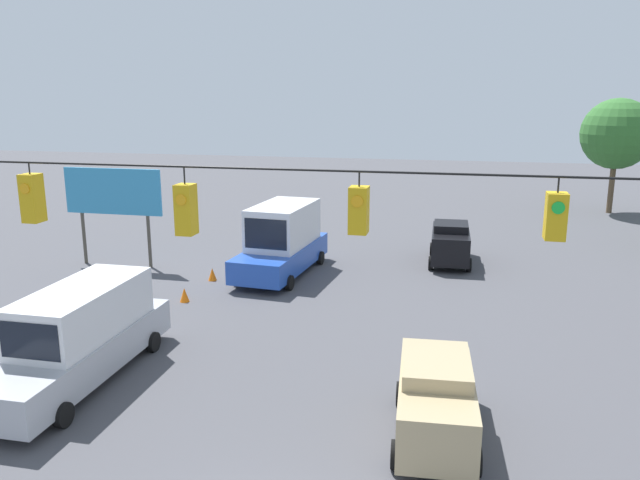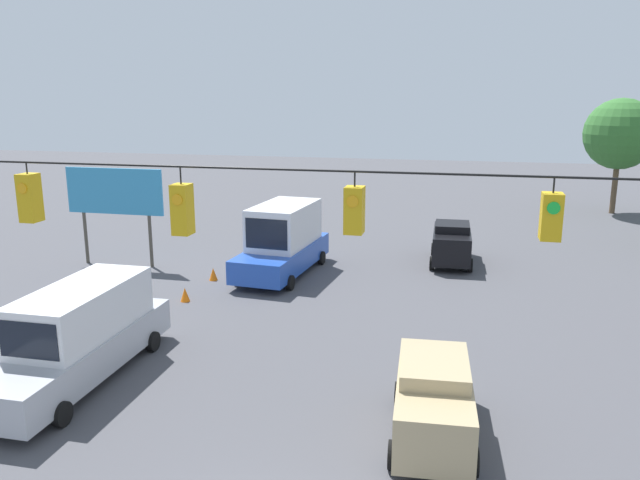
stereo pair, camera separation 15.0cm
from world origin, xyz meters
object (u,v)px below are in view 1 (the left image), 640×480
overhead_signal_span (265,280)px  traffic_cone_nearest (68,380)px  sedan_tan_crossing_near (436,398)px  sedan_black_oncoming_deep (450,242)px  box_truck_blue_withflow_far (282,240)px  roadside_billboard (113,196)px  box_truck_silver_parked_shoulder (81,335)px  traffic_cone_second (122,343)px  traffic_cone_third (157,314)px  tree_horizon_right (617,134)px  traffic_cone_fifth (212,274)px  traffic_cone_fourth (184,295)px

overhead_signal_span → traffic_cone_nearest: 9.09m
sedan_tan_crossing_near → sedan_black_oncoming_deep: bearing=-90.1°
box_truck_blue_withflow_far → sedan_black_oncoming_deep: 8.26m
roadside_billboard → box_truck_silver_parked_shoulder: bearing=116.0°
traffic_cone_second → traffic_cone_third: same height
tree_horizon_right → roadside_billboard: bearing=37.1°
tree_horizon_right → traffic_cone_nearest: bearing=57.1°
box_truck_silver_parked_shoulder → traffic_cone_nearest: size_ratio=13.02×
box_truck_silver_parked_shoulder → traffic_cone_nearest: 1.30m
traffic_cone_third → traffic_cone_fifth: size_ratio=1.00×
overhead_signal_span → traffic_cone_fifth: (7.09, -14.38, -4.48)m
box_truck_blue_withflow_far → box_truck_silver_parked_shoulder: (2.61, 11.78, -0.21)m
overhead_signal_span → roadside_billboard: size_ratio=4.65×
traffic_cone_fourth → box_truck_silver_parked_shoulder: bearing=90.6°
box_truck_blue_withflow_far → traffic_cone_second: box_truck_blue_withflow_far is taller
box_truck_silver_parked_shoulder → traffic_cone_fourth: 7.08m
sedan_tan_crossing_near → tree_horizon_right: (-10.53, -32.05, 4.39)m
sedan_tan_crossing_near → traffic_cone_third: sedan_tan_crossing_near is taller
roadside_billboard → tree_horizon_right: bearing=-142.9°
traffic_cone_nearest → tree_horizon_right: 38.27m
box_truck_blue_withflow_far → tree_horizon_right: (-17.98, -19.30, 3.85)m
traffic_cone_nearest → traffic_cone_fifth: 10.71m
roadside_billboard → overhead_signal_span: bearing=128.5°
sedan_tan_crossing_near → traffic_cone_fifth: 14.95m
tree_horizon_right → box_truck_silver_parked_shoulder: bearing=56.5°
traffic_cone_third → tree_horizon_right: 33.90m
traffic_cone_fourth → tree_horizon_right: 32.15m
traffic_cone_nearest → traffic_cone_third: 5.46m
box_truck_silver_parked_shoulder → roadside_billboard: roadside_billboard is taller
traffic_cone_second → traffic_cone_third: (0.14, -2.69, 0.00)m
tree_horizon_right → traffic_cone_second: bearing=54.7°
box_truck_silver_parked_shoulder → traffic_cone_fifth: box_truck_silver_parked_shoulder is taller
traffic_cone_third → traffic_cone_fourth: (-0.01, -2.29, 0.00)m
overhead_signal_span → sedan_black_oncoming_deep: bearing=-99.0°
overhead_signal_span → traffic_cone_second: bearing=-42.9°
traffic_cone_fifth → roadside_billboard: bearing=-14.1°
box_truck_silver_parked_shoulder → roadside_billboard: (5.51, -11.33, 2.03)m
sedan_tan_crossing_near → roadside_billboard: roadside_billboard is taller
sedan_black_oncoming_deep → box_truck_silver_parked_shoulder: 18.30m
box_truck_blue_withflow_far → roadside_billboard: 8.34m
traffic_cone_fifth → roadside_billboard: roadside_billboard is taller
sedan_tan_crossing_near → traffic_cone_nearest: 10.13m
sedan_black_oncoming_deep → sedan_tan_crossing_near: size_ratio=0.95×
traffic_cone_fourth → roadside_billboard: roadside_billboard is taller
traffic_cone_third → traffic_cone_fifth: 5.25m
sedan_black_oncoming_deep → box_truck_silver_parked_shoulder: bearing=56.5°
traffic_cone_fourth → sedan_black_oncoming_deep: bearing=-140.9°
box_truck_silver_parked_shoulder → sedan_tan_crossing_near: bearing=174.5°
traffic_cone_fourth → traffic_cone_fifth: 2.96m
box_truck_silver_parked_shoulder → overhead_signal_span: bearing=147.7°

